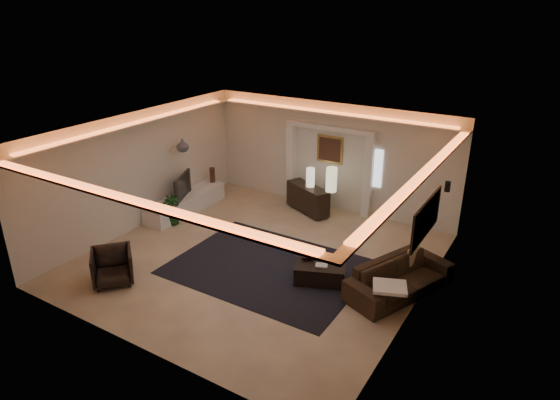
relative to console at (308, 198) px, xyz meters
The scene contains 33 objects.
floor 2.89m from the console, 83.98° to the right, with size 7.00×7.00×0.00m, color #CEB88F.
ceiling 3.80m from the console, 83.98° to the right, with size 7.00×7.00×0.00m, color white.
wall_back 1.27m from the console, 65.26° to the left, with size 7.00×7.00×0.00m, color beige.
wall_front 6.44m from the console, 87.29° to the right, with size 7.00×7.00×0.00m, color beige.
wall_left 4.41m from the console, 138.33° to the right, with size 7.00×7.00×0.00m, color beige.
wall_right 4.86m from the console, 36.85° to the right, with size 7.00×7.00×0.00m, color beige.
cove_soffit 3.62m from the console, 83.98° to the right, with size 7.00×7.00×0.04m, color silver.
daylight_slit 2.01m from the console, 20.95° to the left, with size 0.25×0.03×1.00m, color white.
area_rug 3.15m from the console, 77.06° to the right, with size 4.00×3.00×0.01m, color black.
pilaster_left 1.23m from the console, 146.99° to the left, with size 0.22×0.20×2.20m, color silver.
pilaster_right 1.70m from the console, 20.83° to the left, with size 0.22×0.20×2.20m, color silver.
alcove_header 1.95m from the console, 61.44° to the left, with size 2.52×0.20×0.12m, color silver.
painting_frame 1.43m from the console, 64.22° to the left, with size 0.74×0.04×0.74m, color tan.
painting_canvas 1.42m from the console, 63.28° to the left, with size 0.62×0.02×0.62m, color #4C2D1E.
art_panel_frame 4.73m from the console, 34.05° to the right, with size 0.04×1.64×0.74m, color black.
art_panel_gold 4.71m from the console, 34.23° to the right, with size 0.02×1.50×0.62m, color tan.
wall_sconce 3.95m from the console, ahead, with size 0.12×0.12×0.22m, color black.
wall_niche 3.68m from the console, 155.24° to the right, with size 0.10×0.55×0.04m, color silver.
console is the anchor object (origin of this frame).
lamp_left 0.69m from the console, 27.26° to the left, with size 0.23×0.23×0.51m, color #F3E5C5.
lamp_right 0.97m from the console, ahead, with size 0.28×0.28×0.63m, color #FAF2BB.
media_ledge 3.31m from the console, 149.59° to the right, with size 0.65×2.60×0.49m, color silver.
tv 3.44m from the console, 146.39° to the right, with size 0.15×1.12×0.64m, color black.
figurine 2.90m from the console, behind, with size 0.16×0.16×0.42m, color #4C2F25.
ginger_jar 3.58m from the console, 150.40° to the right, with size 0.32×0.32×0.34m, color slate.
plant 3.59m from the console, 136.31° to the right, with size 0.42×0.42×0.76m, color #123714.
sofa 4.23m from the console, 36.42° to the right, with size 0.89×2.27×0.66m, color #331C12.
throw_blanket 4.76m from the console, 43.46° to the right, with size 0.60×0.49×0.07m, color white.
throw_pillow 3.94m from the console, 28.88° to the right, with size 0.10×0.34×0.34m, color #9C8558.
coffee_table 3.55m from the console, 57.57° to the right, with size 1.00×0.55×0.37m, color #2E2119.
bowl 3.23m from the console, 61.46° to the right, with size 0.31×0.31×0.07m, color #45241B.
magazine 3.57m from the console, 57.13° to the right, with size 0.24×0.17×0.03m, color silver.
armchair 5.44m from the console, 107.93° to the right, with size 0.77×0.79×0.72m, color black.
Camera 1 is at (5.39, -7.87, 5.37)m, focal length 31.32 mm.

